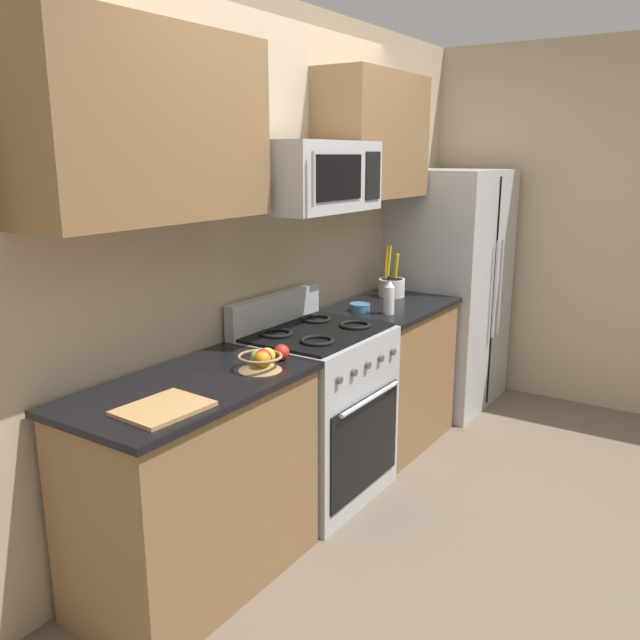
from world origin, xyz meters
TOP-DOWN VIEW (x-y plane):
  - ground_plane at (0.00, 0.00)m, footprint 16.00×16.00m
  - wall_back at (0.00, 1.03)m, footprint 8.00×0.10m
  - counter_left at (-0.93, 0.66)m, footprint 1.09×0.60m
  - range_oven at (-0.00, 0.66)m, footprint 0.76×0.64m
  - counter_right at (0.83, 0.66)m, footprint 0.88×0.60m
  - refrigerator at (1.73, 0.65)m, footprint 0.89×0.71m
  - wall_right at (2.28, 0.00)m, footprint 0.10×8.00m
  - microwave at (-0.00, 0.69)m, footprint 0.72×0.44m
  - upper_cabinets_left at (-0.94, 0.81)m, footprint 1.08×0.34m
  - upper_cabinets_right at (0.83, 0.81)m, footprint 0.87×0.34m
  - utensil_crock at (1.05, 0.77)m, footprint 0.17×0.17m
  - fruit_basket at (-0.64, 0.53)m, footprint 0.20×0.20m
  - apple_loose at (-0.47, 0.54)m, footprint 0.07×0.07m
  - cutting_board at (-1.20, 0.54)m, footprint 0.33×0.26m
  - bottle_vinegar at (0.60, 0.55)m, footprint 0.06×0.06m
  - prep_bowl at (0.57, 0.73)m, footprint 0.12×0.12m

SIDE VIEW (x-z plane):
  - ground_plane at x=0.00m, z-range 0.00..0.00m
  - counter_left at x=-0.93m, z-range 0.00..0.91m
  - counter_right at x=0.83m, z-range 0.00..0.91m
  - range_oven at x=0.00m, z-range -0.07..1.02m
  - refrigerator at x=1.73m, z-range 0.00..1.71m
  - cutting_board at x=-1.20m, z-range 0.91..0.93m
  - prep_bowl at x=0.57m, z-range 0.91..0.96m
  - apple_loose at x=-0.47m, z-range 0.91..0.98m
  - fruit_basket at x=-0.64m, z-range 0.91..1.00m
  - utensil_crock at x=1.05m, z-range 0.81..1.14m
  - bottle_vinegar at x=0.60m, z-range 0.90..1.12m
  - wall_back at x=0.00m, z-range 0.00..2.60m
  - wall_right at x=2.28m, z-range 0.00..2.60m
  - microwave at x=0.00m, z-range 1.54..1.88m
  - upper_cabinets_right at x=0.83m, z-range 1.56..2.28m
  - upper_cabinets_left at x=-0.94m, z-range 1.56..2.28m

